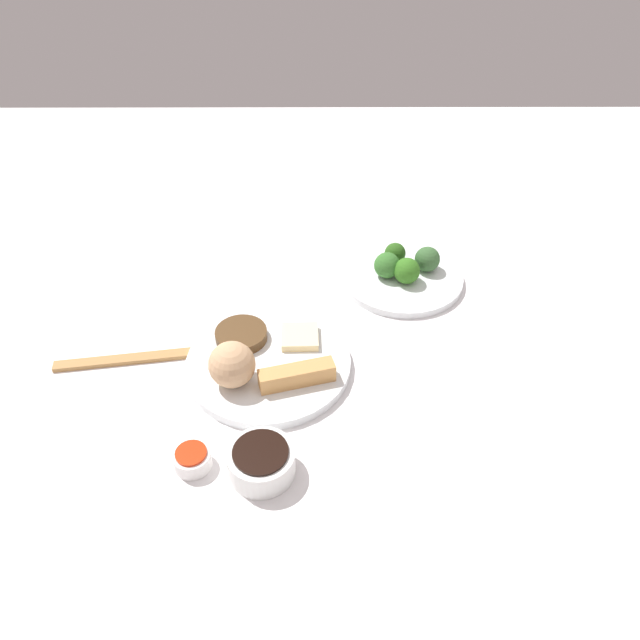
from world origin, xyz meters
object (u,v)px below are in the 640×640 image
(sauce_ramekin_sweet_and_sour, at_px, (192,460))
(chopsticks_pair, at_px, (123,360))
(main_plate, at_px, (269,363))
(broccoli_plate, at_px, (401,277))
(soy_sauce_bowl, at_px, (261,462))

(sauce_ramekin_sweet_and_sour, xyz_separation_m, chopsticks_pair, (0.21, 0.15, -0.01))
(main_plate, distance_m, broccoli_plate, 0.34)
(main_plate, height_order, chopsticks_pair, main_plate)
(main_plate, distance_m, sauce_ramekin_sweet_and_sour, 0.22)
(broccoli_plate, relative_size, chopsticks_pair, 1.06)
(soy_sauce_bowl, bearing_deg, chopsticks_pair, 48.33)
(soy_sauce_bowl, relative_size, sauce_ramekin_sweet_and_sour, 1.76)
(broccoli_plate, distance_m, soy_sauce_bowl, 0.50)
(sauce_ramekin_sweet_and_sour, bearing_deg, broccoli_plate, -37.94)
(broccoli_plate, distance_m, sauce_ramekin_sweet_and_sour, 0.54)
(main_plate, distance_m, soy_sauce_bowl, 0.20)
(sauce_ramekin_sweet_and_sour, relative_size, chopsticks_pair, 0.24)
(soy_sauce_bowl, xyz_separation_m, chopsticks_pair, (0.22, 0.24, -0.02))
(broccoli_plate, relative_size, sauce_ramekin_sweet_and_sour, 4.42)
(broccoli_plate, relative_size, soy_sauce_bowl, 2.52)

